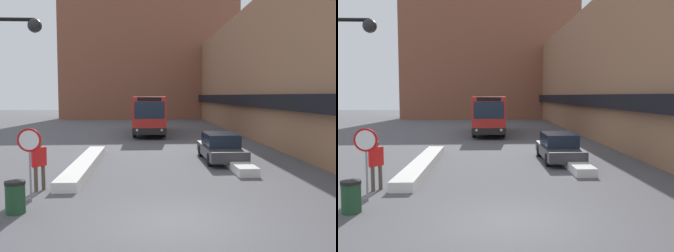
% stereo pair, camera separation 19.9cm
% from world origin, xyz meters
% --- Properties ---
extents(ground_plane, '(160.00, 160.00, 0.00)m').
position_xyz_m(ground_plane, '(0.00, 0.00, 0.00)').
color(ground_plane, '#515156').
extents(building_row_right, '(5.50, 60.00, 10.70)m').
position_xyz_m(building_row_right, '(9.98, 24.00, 5.33)').
color(building_row_right, '#996B4C').
rests_on(building_row_right, ground_plane).
extents(building_backdrop_far, '(26.00, 8.00, 17.80)m').
position_xyz_m(building_backdrop_far, '(0.00, 48.08, 8.90)').
color(building_backdrop_far, brown).
rests_on(building_backdrop_far, ground_plane).
extents(snow_bank_left, '(0.90, 9.41, 0.38)m').
position_xyz_m(snow_bank_left, '(-3.60, 7.91, 0.19)').
color(snow_bank_left, silver).
rests_on(snow_bank_left, ground_plane).
extents(snow_bank_right, '(0.90, 6.88, 0.37)m').
position_xyz_m(snow_bank_right, '(3.60, 8.71, 0.19)').
color(snow_bank_right, silver).
rests_on(snow_bank_right, ground_plane).
extents(city_bus, '(2.66, 10.54, 3.33)m').
position_xyz_m(city_bus, '(-0.42, 23.78, 1.79)').
color(city_bus, red).
rests_on(city_bus, ground_plane).
extents(parked_car_front, '(1.87, 4.78, 1.45)m').
position_xyz_m(parked_car_front, '(3.20, 9.44, 0.73)').
color(parked_car_front, '#38383D').
rests_on(parked_car_front, ground_plane).
extents(stop_sign, '(0.76, 0.08, 2.38)m').
position_xyz_m(stop_sign, '(-4.45, 2.27, 1.73)').
color(stop_sign, gray).
rests_on(stop_sign, ground_plane).
extents(pedestrian, '(0.48, 0.52, 1.82)m').
position_xyz_m(pedestrian, '(-4.55, 3.68, 1.10)').
color(pedestrian, brown).
rests_on(pedestrian, ground_plane).
extents(trash_bin, '(0.59, 0.59, 0.95)m').
position_xyz_m(trash_bin, '(-4.54, 1.09, 0.48)').
color(trash_bin, '#234C2D').
rests_on(trash_bin, ground_plane).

